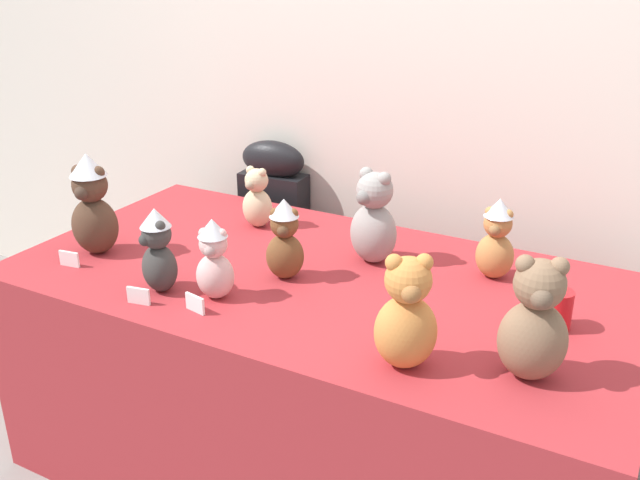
{
  "coord_description": "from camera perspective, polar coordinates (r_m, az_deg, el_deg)",
  "views": [
    {
      "loc": [
        0.94,
        -1.48,
        1.7
      ],
      "look_at": [
        0.0,
        0.25,
        0.87
      ],
      "focal_mm": 39.63,
      "sensor_mm": 36.0,
      "label": 1
    }
  ],
  "objects": [
    {
      "name": "teddy_bear_mocha",
      "position": [
        1.7,
        16.94,
        -6.43
      ],
      "size": [
        0.19,
        0.18,
        0.31
      ],
      "rotation": [
        0.0,
        0.0,
        0.31
      ],
      "color": "#7F6047",
      "rests_on": "display_table"
    },
    {
      "name": "teddy_bear_ginger",
      "position": [
        1.69,
        6.99,
        -6.09
      ],
      "size": [
        0.2,
        0.19,
        0.3
      ],
      "rotation": [
        0.0,
        0.0,
        0.53
      ],
      "color": "#D17F3D",
      "rests_on": "display_table"
    },
    {
      "name": "teddy_bear_chestnut",
      "position": [
        2.13,
        -2.87,
        -0.0
      ],
      "size": [
        0.15,
        0.14,
        0.26
      ],
      "rotation": [
        0.0,
        0.0,
        0.42
      ],
      "color": "brown",
      "rests_on": "display_table"
    },
    {
      "name": "teddy_bear_charcoal",
      "position": [
        2.1,
        -12.96,
        -0.89
      ],
      "size": [
        0.15,
        0.14,
        0.26
      ],
      "rotation": [
        0.0,
        0.0,
        -0.4
      ],
      "color": "#383533",
      "rests_on": "display_table"
    },
    {
      "name": "display_table",
      "position": [
        2.37,
        0.0,
        -11.02
      ],
      "size": [
        1.93,
        0.99,
        0.75
      ],
      "primitive_type": "cube",
      "color": "maroon",
      "rests_on": "ground_plane"
    },
    {
      "name": "teddy_bear_cocoa",
      "position": [
        2.4,
        -17.91,
        2.67
      ],
      "size": [
        0.18,
        0.16,
        0.34
      ],
      "rotation": [
        0.0,
        0.0,
        0.25
      ],
      "color": "#4C3323",
      "rests_on": "display_table"
    },
    {
      "name": "name_card_front_left",
      "position": [
        2.38,
        -19.59,
        -1.45
      ],
      "size": [
        0.07,
        0.02,
        0.05
      ],
      "primitive_type": "cube",
      "rotation": [
        0.0,
        0.0,
        0.14
      ],
      "color": "white",
      "rests_on": "display_table"
    },
    {
      "name": "name_card_front_right",
      "position": [
        2.0,
        -10.06,
        -5.07
      ],
      "size": [
        0.07,
        0.02,
        0.05
      ],
      "primitive_type": "cube",
      "rotation": [
        0.0,
        0.0,
        -0.2
      ],
      "color": "white",
      "rests_on": "display_table"
    },
    {
      "name": "teddy_bear_ash",
      "position": [
        2.24,
        4.35,
        1.64
      ],
      "size": [
        0.19,
        0.17,
        0.31
      ],
      "rotation": [
        0.0,
        0.0,
        -0.29
      ],
      "color": "gray",
      "rests_on": "display_table"
    },
    {
      "name": "teddy_bear_sand",
      "position": [
        2.54,
        -5.11,
        3.31
      ],
      "size": [
        0.12,
        0.11,
        0.22
      ],
      "rotation": [
        0.0,
        0.0,
        -0.11
      ],
      "color": "#CCB78E",
      "rests_on": "display_table"
    },
    {
      "name": "party_cup_red",
      "position": [
        1.98,
        18.58,
        -5.35
      ],
      "size": [
        0.08,
        0.08,
        0.11
      ],
      "primitive_type": "cylinder",
      "color": "red",
      "rests_on": "display_table"
    },
    {
      "name": "teddy_bear_caramel",
      "position": [
        2.19,
        14.04,
        0.02
      ],
      "size": [
        0.12,
        0.11,
        0.26
      ],
      "rotation": [
        0.0,
        0.0,
        0.03
      ],
      "color": "#B27A42",
      "rests_on": "display_table"
    },
    {
      "name": "teddy_bear_blush",
      "position": [
        2.03,
        -8.54,
        -1.6
      ],
      "size": [
        0.14,
        0.13,
        0.24
      ],
      "rotation": [
        0.0,
        0.0,
        0.36
      ],
      "color": "beige",
      "rests_on": "display_table"
    },
    {
      "name": "name_card_front_middle",
      "position": [
        2.08,
        -14.45,
        -4.39
      ],
      "size": [
        0.07,
        0.02,
        0.05
      ],
      "primitive_type": "cube",
      "rotation": [
        0.0,
        0.0,
        0.19
      ],
      "color": "white",
      "rests_on": "display_table"
    },
    {
      "name": "instrument_case",
      "position": [
        3.05,
        -3.63,
        -0.64
      ],
      "size": [
        0.29,
        0.14,
        0.96
      ],
      "rotation": [
        0.0,
        0.0,
        0.06
      ],
      "color": "black",
      "rests_on": "ground_plane"
    },
    {
      "name": "wall_back",
      "position": [
        2.68,
        7.85,
        14.18
      ],
      "size": [
        7.0,
        0.08,
        2.6
      ],
      "primitive_type": "cube",
      "color": "silver",
      "rests_on": "ground_plane"
    }
  ]
}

